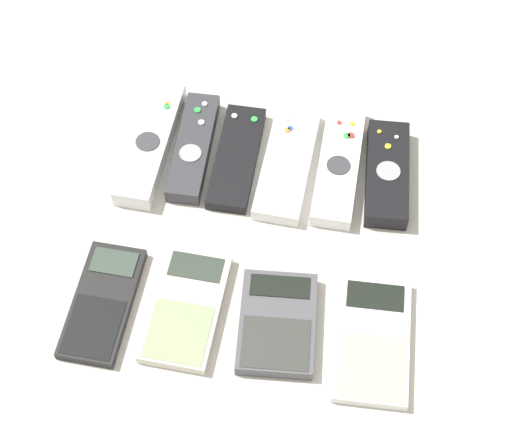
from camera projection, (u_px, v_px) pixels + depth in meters
name	position (u px, v px, depth m)	size (l,w,h in m)	color
ground_plane	(254.00, 245.00, 1.03)	(3.00, 3.00, 0.00)	beige
remote_0	(151.00, 142.00, 1.10)	(0.06, 0.19, 0.03)	white
remote_1	(193.00, 147.00, 1.10)	(0.04, 0.17, 0.02)	#333338
remote_2	(237.00, 158.00, 1.09)	(0.05, 0.16, 0.02)	black
remote_3	(287.00, 163.00, 1.08)	(0.07, 0.18, 0.02)	white
remote_4	(339.00, 164.00, 1.08)	(0.05, 0.19, 0.02)	white
remote_5	(387.00, 174.00, 1.07)	(0.06, 0.15, 0.03)	black
calculator_0	(103.00, 303.00, 0.98)	(0.07, 0.15, 0.01)	black
calculator_1	(186.00, 308.00, 0.97)	(0.08, 0.15, 0.02)	beige
calculator_2	(277.00, 323.00, 0.96)	(0.09, 0.13, 0.02)	#4C4C51
calculator_3	(372.00, 340.00, 0.95)	(0.09, 0.16, 0.01)	silver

